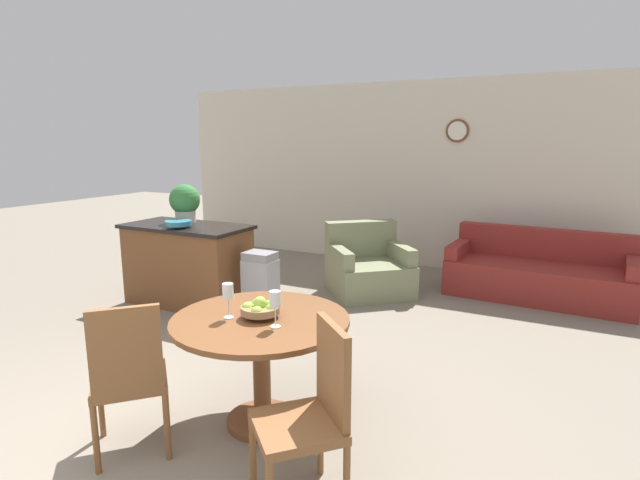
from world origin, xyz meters
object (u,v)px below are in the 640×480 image
at_px(wine_glass_left, 228,292).
at_px(kitchen_island, 188,264).
at_px(fruit_bowl, 261,309).
at_px(dining_chair_near_left, 129,373).
at_px(teal_bowl, 178,223).
at_px(potted_plant, 185,202).
at_px(wine_glass_right, 275,300).
at_px(couch, 539,275).
at_px(dining_chair_near_right, 312,408).
at_px(armchair, 368,270).
at_px(trash_bin, 261,285).
at_px(dining_table, 261,342).

relative_size(wine_glass_left, kitchen_island, 0.16).
bearing_deg(fruit_bowl, dining_chair_near_left, -127.80).
xyz_separation_m(teal_bowl, potted_plant, (-0.18, 0.32, 0.19)).
height_order(wine_glass_right, couch, wine_glass_right).
bearing_deg(dining_chair_near_right, potted_plant, 4.52).
distance_m(wine_glass_left, couch, 4.26).
bearing_deg(armchair, wine_glass_left, -126.03).
xyz_separation_m(dining_chair_near_left, wine_glass_right, (0.67, 0.54, 0.38)).
height_order(couch, armchair, armchair).
bearing_deg(trash_bin, dining_chair_near_left, -74.25).
distance_m(potted_plant, couch, 4.27).
distance_m(kitchen_island, trash_bin, 1.00).
height_order(teal_bowl, trash_bin, teal_bowl).
relative_size(dining_chair_near_left, wine_glass_left, 4.22).
relative_size(fruit_bowl, trash_bin, 0.35).
height_order(wine_glass_right, teal_bowl, teal_bowl).
relative_size(potted_plant, couch, 0.21).
distance_m(wine_glass_left, potted_plant, 2.89).
distance_m(dining_table, fruit_bowl, 0.23).
height_order(dining_chair_near_right, armchair, dining_chair_near_right).
xyz_separation_m(dining_table, armchair, (-0.47, 3.05, -0.28)).
relative_size(potted_plant, armchair, 0.35).
relative_size(dining_chair_near_left, kitchen_island, 0.66).
distance_m(trash_bin, couch, 3.32).
bearing_deg(potted_plant, couch, 27.67).
distance_m(dining_chair_near_left, dining_chair_near_right, 1.14).
height_order(dining_table, fruit_bowl, fruit_bowl).
bearing_deg(dining_chair_near_left, potted_plant, 79.03).
xyz_separation_m(teal_bowl, couch, (3.52, 2.26, -0.69)).
relative_size(teal_bowl, couch, 0.14).
xyz_separation_m(wine_glass_right, kitchen_island, (-2.32, 1.81, -0.45)).
height_order(potted_plant, armchair, potted_plant).
relative_size(dining_chair_near_left, teal_bowl, 3.34).
xyz_separation_m(kitchen_island, teal_bowl, (0.05, -0.17, 0.51)).
relative_size(kitchen_island, teal_bowl, 5.03).
bearing_deg(wine_glass_right, teal_bowl, 144.25).
bearing_deg(couch, kitchen_island, -146.51).
xyz_separation_m(dining_chair_near_right, teal_bowl, (-2.74, 2.04, 0.44)).
height_order(dining_chair_near_left, couch, dining_chair_near_left).
bearing_deg(couch, potted_plant, -149.21).
distance_m(dining_table, wine_glass_left, 0.39).
bearing_deg(trash_bin, couch, 39.13).
xyz_separation_m(dining_chair_near_left, dining_chair_near_right, (1.13, 0.14, 0.00)).
bearing_deg(dining_chair_near_left, dining_chair_near_right, -39.46).
bearing_deg(trash_bin, teal_bowl, -169.95).
xyz_separation_m(dining_chair_near_left, fruit_bowl, (0.50, 0.64, 0.27)).
distance_m(dining_chair_near_left, wine_glass_left, 0.73).
bearing_deg(dining_chair_near_right, teal_bowl, 6.76).
bearing_deg(fruit_bowl, couch, 69.55).
xyz_separation_m(dining_chair_near_left, kitchen_island, (-1.65, 2.35, -0.06)).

